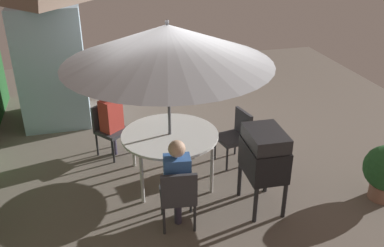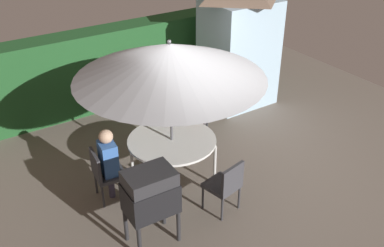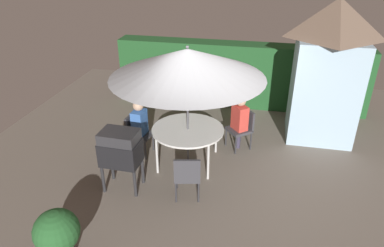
{
  "view_description": "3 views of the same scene",
  "coord_description": "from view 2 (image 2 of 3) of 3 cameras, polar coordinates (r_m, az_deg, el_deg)",
  "views": [
    {
      "loc": [
        -6.26,
        1.31,
        3.74
      ],
      "look_at": [
        -0.76,
        -0.08,
        0.93
      ],
      "focal_mm": 39.33,
      "sensor_mm": 36.0,
      "label": 1
    },
    {
      "loc": [
        -3.85,
        -5.07,
        4.65
      ],
      "look_at": [
        -0.29,
        0.34,
        0.91
      ],
      "focal_mm": 41.28,
      "sensor_mm": 36.0,
      "label": 2
    },
    {
      "loc": [
        0.65,
        -5.9,
        4.19
      ],
      "look_at": [
        -0.64,
        0.15,
        0.98
      ],
      "focal_mm": 33.12,
      "sensor_mm": 36.0,
      "label": 3
    }
  ],
  "objects": [
    {
      "name": "ground_plane",
      "position": [
        7.88,
        3.18,
        -6.22
      ],
      "size": [
        11.0,
        11.0,
        0.0
      ],
      "primitive_type": "plane",
      "color": "#6B6056"
    },
    {
      "name": "hedge_backdrop",
      "position": [
        10.12,
        -8.51,
        7.74
      ],
      "size": [
        6.79,
        0.63,
        1.74
      ],
      "color": "#1E4C23",
      "rests_on": "ground"
    },
    {
      "name": "garden_shed",
      "position": [
        9.7,
        6.13,
        11.63
      ],
      "size": [
        1.52,
        1.3,
        3.18
      ],
      "color": "#9EBCD1",
      "rests_on": "ground"
    },
    {
      "name": "patio_table",
      "position": [
        7.3,
        -2.61,
        -2.41
      ],
      "size": [
        1.47,
        1.47,
        0.79
      ],
      "color": "white",
      "rests_on": "ground"
    },
    {
      "name": "patio_umbrella",
      "position": [
        6.65,
        -2.89,
        8.06
      ],
      "size": [
        2.96,
        2.96,
        2.5
      ],
      "color": "#4C4C51",
      "rests_on": "ground"
    },
    {
      "name": "bbq_grill",
      "position": [
        6.06,
        -5.42,
        -8.99
      ],
      "size": [
        0.72,
        0.52,
        1.2
      ],
      "color": "black",
      "rests_on": "ground"
    },
    {
      "name": "chair_near_shed",
      "position": [
        8.52,
        0.48,
        0.99
      ],
      "size": [
        0.65,
        0.65,
        0.9
      ],
      "color": "#38383D",
      "rests_on": "ground"
    },
    {
      "name": "chair_far_side",
      "position": [
        7.12,
        -11.25,
        -6.14
      ],
      "size": [
        0.51,
        0.51,
        0.9
      ],
      "color": "#38383D",
      "rests_on": "ground"
    },
    {
      "name": "chair_toward_hedge",
      "position": [
        6.75,
        4.4,
        -7.79
      ],
      "size": [
        0.55,
        0.55,
        0.9
      ],
      "color": "#38383D",
      "rests_on": "ground"
    },
    {
      "name": "person_in_red",
      "position": [
        8.32,
        0.32,
        2.3
      ],
      "size": [
        0.4,
        0.42,
        1.26
      ],
      "color": "#CC3D33",
      "rests_on": "ground"
    },
    {
      "name": "person_in_blue",
      "position": [
        6.98,
        -10.79,
        -4.23
      ],
      "size": [
        0.28,
        0.37,
        1.26
      ],
      "color": "#3866B2",
      "rests_on": "ground"
    }
  ]
}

